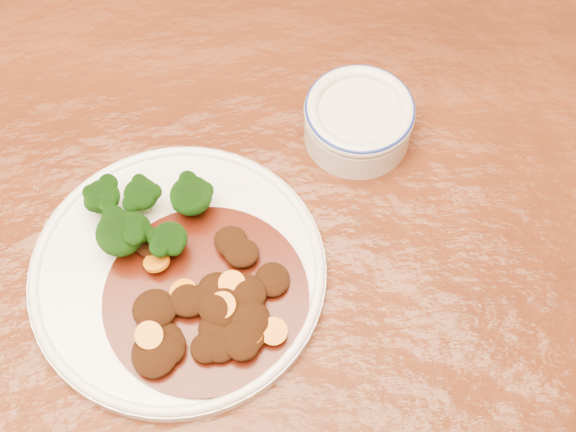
{
  "coord_description": "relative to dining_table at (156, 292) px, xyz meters",
  "views": [
    {
      "loc": [
        0.14,
        -0.35,
        1.46
      ],
      "look_at": [
        0.14,
        0.03,
        0.77
      ],
      "focal_mm": 50.0,
      "sensor_mm": 36.0,
      "label": 1
    }
  ],
  "objects": [
    {
      "name": "dip_bowl",
      "position": [
        0.22,
        0.14,
        0.11
      ],
      "size": [
        0.12,
        0.12,
        0.05
      ],
      "rotation": [
        0.0,
        0.0,
        -0.43
      ],
      "color": "beige",
      "rests_on": "dining_table"
    },
    {
      "name": "dinner_plate",
      "position": [
        0.04,
        -0.02,
        0.09
      ],
      "size": [
        0.29,
        0.29,
        0.02
      ],
      "rotation": [
        0.0,
        0.0,
        0.19
      ],
      "color": "white",
      "rests_on": "dining_table"
    },
    {
      "name": "mince_stew",
      "position": [
        0.07,
        -0.06,
        0.1
      ],
      "size": [
        0.19,
        0.19,
        0.03
      ],
      "color": "#4D1408",
      "rests_on": "dinner_plate"
    },
    {
      "name": "dining_table",
      "position": [
        0.0,
        0.0,
        0.0
      ],
      "size": [
        1.61,
        1.09,
        0.75
      ],
      "rotation": [
        0.0,
        0.0,
        0.13
      ],
      "color": "#602810",
      "rests_on": "ground"
    },
    {
      "name": "broccoli_florets",
      "position": [
        0.01,
        0.03,
        0.12
      ],
      "size": [
        0.12,
        0.09,
        0.05
      ],
      "color": "#78A354",
      "rests_on": "dinner_plate"
    }
  ]
}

